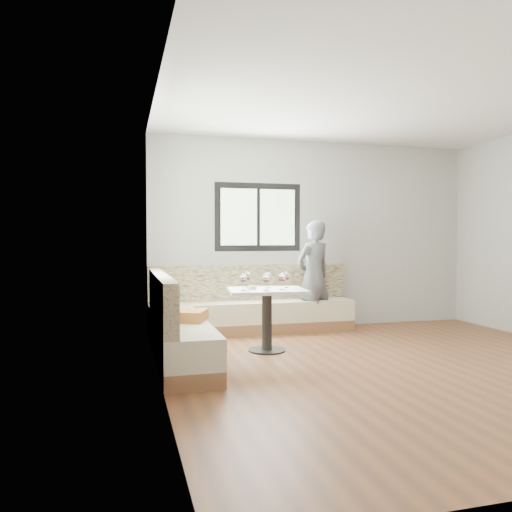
% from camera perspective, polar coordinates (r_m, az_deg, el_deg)
% --- Properties ---
extents(room, '(5.01, 5.01, 2.81)m').
position_cam_1_polar(room, '(5.40, 15.62, 2.74)').
color(room, brown).
rests_on(room, ground).
extents(banquette, '(2.90, 2.80, 0.95)m').
position_cam_1_polar(banquette, '(6.40, -3.69, -7.03)').
color(banquette, brown).
rests_on(banquette, ground).
extents(table, '(0.98, 0.80, 0.74)m').
position_cam_1_polar(table, '(5.93, 1.26, -5.57)').
color(table, black).
rests_on(table, ground).
extents(person, '(0.68, 0.57, 1.60)m').
position_cam_1_polar(person, '(7.25, 6.61, -2.26)').
color(person, '#575B60').
rests_on(person, ground).
extents(olive_ramekin, '(0.10, 0.10, 0.04)m').
position_cam_1_polar(olive_ramekin, '(5.87, -0.44, -3.62)').
color(olive_ramekin, white).
rests_on(olive_ramekin, table).
extents(wine_glass_a, '(0.09, 0.09, 0.19)m').
position_cam_1_polar(wine_glass_a, '(5.68, -1.47, -2.65)').
color(wine_glass_a, white).
rests_on(wine_glass_a, table).
extents(wine_glass_b, '(0.09, 0.09, 0.19)m').
position_cam_1_polar(wine_glass_b, '(5.69, 1.16, -2.64)').
color(wine_glass_b, white).
rests_on(wine_glass_b, table).
extents(wine_glass_c, '(0.09, 0.09, 0.19)m').
position_cam_1_polar(wine_glass_c, '(5.80, 2.97, -2.56)').
color(wine_glass_c, white).
rests_on(wine_glass_c, table).
extents(wine_glass_d, '(0.09, 0.09, 0.19)m').
position_cam_1_polar(wine_glass_d, '(6.00, 1.41, -2.40)').
color(wine_glass_d, white).
rests_on(wine_glass_d, table).
extents(wine_glass_e, '(0.09, 0.09, 0.19)m').
position_cam_1_polar(wine_glass_e, '(6.06, 3.51, -2.36)').
color(wine_glass_e, white).
rests_on(wine_glass_e, table).
extents(wine_glass_f, '(0.09, 0.09, 0.19)m').
position_cam_1_polar(wine_glass_f, '(6.01, -0.99, -2.39)').
color(wine_glass_f, white).
rests_on(wine_glass_f, table).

